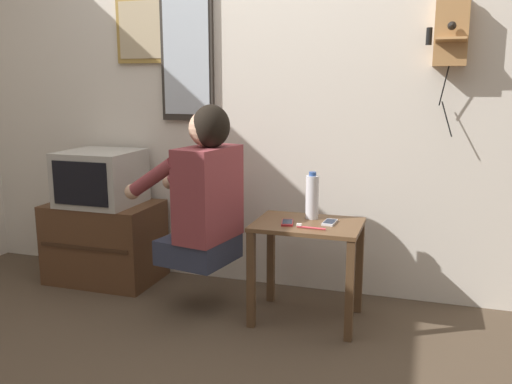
{
  "coord_description": "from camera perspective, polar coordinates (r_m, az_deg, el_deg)",
  "views": [
    {
      "loc": [
        1.04,
        -2.23,
        1.28
      ],
      "look_at": [
        0.17,
        0.46,
        0.71
      ],
      "focal_mm": 38.0,
      "sensor_mm": 36.0,
      "label": 1
    }
  ],
  "objects": [
    {
      "name": "television",
      "position": [
        3.57,
        -16.01,
        1.46
      ],
      "size": [
        0.46,
        0.45,
        0.34
      ],
      "color": "#ADA89E",
      "rests_on": "tv_stand"
    },
    {
      "name": "ground_plane",
      "position": [
        2.77,
        -6.51,
        -16.12
      ],
      "size": [
        14.0,
        14.0,
        0.0
      ],
      "primitive_type": "plane",
      "color": "#4C3D2D"
    },
    {
      "name": "cell_phone_held",
      "position": [
        2.87,
        3.32,
        -3.22
      ],
      "size": [
        0.08,
        0.13,
        0.01
      ],
      "rotation": [
        0.0,
        0.0,
        0.21
      ],
      "color": "maroon",
      "rests_on": "side_table"
    },
    {
      "name": "person",
      "position": [
        2.99,
        -5.52,
        0.03
      ],
      "size": [
        0.6,
        0.5,
        0.88
      ],
      "rotation": [
        0.0,
        0.0,
        1.39
      ],
      "color": "#2D3347",
      "rests_on": "ground_plane"
    },
    {
      "name": "water_bottle",
      "position": [
        2.96,
        5.93,
        -0.5
      ],
      "size": [
        0.07,
        0.07,
        0.26
      ],
      "color": "silver",
      "rests_on": "side_table"
    },
    {
      "name": "side_table",
      "position": [
        2.93,
        5.44,
        -5.47
      ],
      "size": [
        0.57,
        0.42,
        0.55
      ],
      "color": "brown",
      "rests_on": "ground_plane"
    },
    {
      "name": "wall_back",
      "position": [
        3.38,
        0.02,
        11.4
      ],
      "size": [
        6.8,
        0.05,
        2.55
      ],
      "color": "beige",
      "rests_on": "ground_plane"
    },
    {
      "name": "tv_stand",
      "position": [
        3.69,
        -15.58,
        -5.04
      ],
      "size": [
        0.69,
        0.47,
        0.51
      ],
      "color": "#51331E",
      "rests_on": "ground_plane"
    },
    {
      "name": "cell_phone_spare",
      "position": [
        2.89,
        7.77,
        -3.17
      ],
      "size": [
        0.07,
        0.13,
        0.01
      ],
      "rotation": [
        0.0,
        0.0,
        -0.07
      ],
      "color": "silver",
      "rests_on": "side_table"
    },
    {
      "name": "wall_mirror",
      "position": [
        3.5,
        -7.27,
        13.92
      ],
      "size": [
        0.35,
        0.04,
        0.78
      ],
      "color": "#2D2823"
    },
    {
      "name": "toothbrush",
      "position": [
        2.78,
        5.58,
        -3.71
      ],
      "size": [
        0.15,
        0.02,
        0.02
      ],
      "rotation": [
        0.0,
        0.0,
        1.52
      ],
      "color": "#D83F4C",
      "rests_on": "side_table"
    },
    {
      "name": "wall_phone_antique",
      "position": [
        3.14,
        19.83,
        15.6
      ],
      "size": [
        0.21,
        0.19,
        0.76
      ],
      "color": "#AD7A47"
    },
    {
      "name": "framed_picture",
      "position": [
        3.66,
        -12.01,
        16.34
      ],
      "size": [
        0.34,
        0.03,
        0.41
      ],
      "color": "olive"
    }
  ]
}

